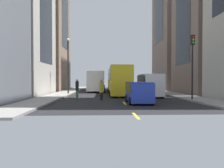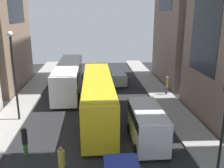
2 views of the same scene
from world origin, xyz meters
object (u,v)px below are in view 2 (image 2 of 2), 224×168
pedestrian_waiting_curb (25,140)px  city_bus_white (69,74)px  streetcar_yellow (98,93)px  pedestrian_walking_far (167,84)px  pedestrian_crossing_near (62,162)px  car_silver_1 (118,77)px  delivery_van_white (147,123)px

pedestrian_waiting_curb → city_bus_white: bearing=-11.3°
city_bus_white → streetcar_yellow: bearing=-67.6°
pedestrian_walking_far → pedestrian_crossing_near: (-9.92, -13.76, -0.27)m
car_silver_1 → streetcar_yellow: bearing=-105.3°
city_bus_white → pedestrian_walking_far: city_bus_white is taller
car_silver_1 → pedestrian_crossing_near: (-5.03, -18.97, 0.11)m
pedestrian_waiting_curb → streetcar_yellow: bearing=-43.6°
delivery_van_white → car_silver_1: bearing=91.8°
delivery_van_white → car_silver_1: (-0.48, 15.37, -0.60)m
streetcar_yellow → car_silver_1: size_ratio=3.06×
city_bus_white → delivery_van_white: size_ratio=2.50×
streetcar_yellow → pedestrian_walking_far: streetcar_yellow is taller
car_silver_1 → pedestrian_waiting_curb: pedestrian_waiting_curb is taller
streetcar_yellow → pedestrian_walking_far: bearing=34.0°
streetcar_yellow → pedestrian_crossing_near: streetcar_yellow is taller
car_silver_1 → pedestrian_waiting_curb: bearing=-115.1°
pedestrian_crossing_near → streetcar_yellow: bearing=-41.9°
delivery_van_white → pedestrian_walking_far: size_ratio=2.43×
city_bus_white → pedestrian_crossing_near: 16.37m
city_bus_white → delivery_van_white: 14.29m
pedestrian_walking_far → pedestrian_crossing_near: 16.96m
car_silver_1 → pedestrian_waiting_curb: (-7.68, -16.36, 0.15)m
pedestrian_waiting_curb → pedestrian_crossing_near: bearing=-139.1°
streetcar_yellow → pedestrian_waiting_curb: (-4.83, -5.93, -1.06)m
pedestrian_waiting_curb → pedestrian_walking_far: size_ratio=0.95×
city_bus_white → pedestrian_waiting_curb: bearing=-96.8°
city_bus_white → car_silver_1: city_bus_white is taller
pedestrian_walking_far → pedestrian_crossing_near: pedestrian_walking_far is taller
car_silver_1 → pedestrian_crossing_near: bearing=-104.8°
pedestrian_waiting_curb → pedestrian_walking_far: (12.57, 11.14, 0.23)m
pedestrian_crossing_near → pedestrian_walking_far: bearing=-63.4°
car_silver_1 → pedestrian_walking_far: bearing=-46.9°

